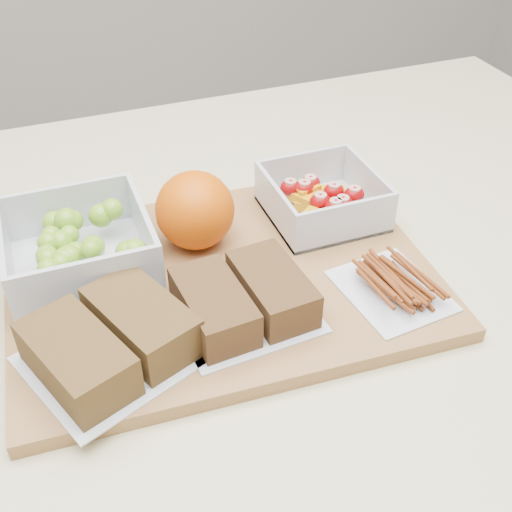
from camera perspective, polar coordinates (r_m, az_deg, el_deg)
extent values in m
cube|color=#9D7041|center=(0.65, -3.05, -2.17)|extent=(0.44, 0.32, 0.02)
cube|color=silver|center=(0.68, -15.16, -0.89)|extent=(0.14, 0.14, 0.01)
cube|color=silver|center=(0.72, -16.33, 4.00)|extent=(0.14, 0.01, 0.06)
cube|color=silver|center=(0.61, -14.62, -2.67)|extent=(0.14, 0.01, 0.06)
cube|color=silver|center=(0.67, -9.84, 2.21)|extent=(0.01, 0.13, 0.06)
cube|color=silver|center=(0.66, -21.27, -0.35)|extent=(0.01, 0.13, 0.06)
sphere|color=#70A522|center=(0.65, -16.60, -0.29)|extent=(0.02, 0.02, 0.02)
sphere|color=#70A522|center=(0.65, -18.02, -0.24)|extent=(0.02, 0.02, 0.02)
sphere|color=#70A522|center=(0.69, -16.22, 3.07)|extent=(0.02, 0.02, 0.02)
sphere|color=#70A522|center=(0.67, -14.27, 0.78)|extent=(0.02, 0.02, 0.02)
sphere|color=#70A522|center=(0.67, -17.96, 1.13)|extent=(0.02, 0.02, 0.02)
sphere|color=#70A522|center=(0.66, -15.71, 0.39)|extent=(0.02, 0.02, 0.02)
sphere|color=#70A522|center=(0.67, -17.74, 1.76)|extent=(0.02, 0.02, 0.02)
sphere|color=#70A522|center=(0.62, -10.74, 0.39)|extent=(0.03, 0.03, 0.03)
sphere|color=#70A522|center=(0.69, -13.64, 3.51)|extent=(0.03, 0.03, 0.03)
sphere|color=#70A522|center=(0.68, -16.48, 3.08)|extent=(0.03, 0.03, 0.03)
sphere|color=#70A522|center=(0.63, -17.98, -1.11)|extent=(0.02, 0.02, 0.02)
sphere|color=#70A522|center=(0.69, -12.70, 4.06)|extent=(0.02, 0.02, 0.02)
sphere|color=#70A522|center=(0.62, -14.32, -1.78)|extent=(0.02, 0.02, 0.02)
sphere|color=#70A522|center=(0.69, -16.29, 2.67)|extent=(0.02, 0.02, 0.02)
sphere|color=#70A522|center=(0.67, -16.96, 1.20)|extent=(0.02, 0.02, 0.02)
sphere|color=#70A522|center=(0.69, -16.04, 3.03)|extent=(0.02, 0.02, 0.02)
sphere|color=#70A522|center=(0.63, -11.30, 0.26)|extent=(0.03, 0.03, 0.03)
sphere|color=#70A522|center=(0.64, -10.86, -1.14)|extent=(0.02, 0.02, 0.02)
sphere|color=#70A522|center=(0.68, -16.27, 1.82)|extent=(0.02, 0.02, 0.02)
sphere|color=#70A522|center=(0.64, -16.96, -0.61)|extent=(0.02, 0.02, 0.02)
sphere|color=#70A522|center=(0.70, -17.47, 2.83)|extent=(0.03, 0.03, 0.03)
sphere|color=#70A522|center=(0.64, -14.44, 0.55)|extent=(0.02, 0.02, 0.02)
sphere|color=#70A522|center=(0.65, -16.27, -0.10)|extent=(0.02, 0.02, 0.02)
sphere|color=#70A522|center=(0.65, -18.09, 0.02)|extent=(0.02, 0.02, 0.02)
cube|color=silver|center=(0.74, 5.84, 3.82)|extent=(0.12, 0.12, 0.00)
cube|color=silver|center=(0.77, 4.11, 7.49)|extent=(0.12, 0.00, 0.05)
cube|color=silver|center=(0.68, 8.01, 2.86)|extent=(0.12, 0.00, 0.05)
cube|color=silver|center=(0.75, 9.92, 6.10)|extent=(0.00, 0.11, 0.05)
cube|color=silver|center=(0.70, 1.75, 4.45)|extent=(0.00, 0.11, 0.05)
cube|color=orange|center=(0.72, 6.82, 4.02)|extent=(0.03, 0.04, 0.01)
cube|color=orange|center=(0.74, 4.50, 5.42)|extent=(0.04, 0.05, 0.01)
cube|color=orange|center=(0.73, 6.45, 5.03)|extent=(0.04, 0.05, 0.01)
cube|color=orange|center=(0.75, 6.87, 5.26)|extent=(0.04, 0.04, 0.01)
cube|color=orange|center=(0.73, 4.38, 5.36)|extent=(0.04, 0.04, 0.01)
cube|color=orange|center=(0.73, 4.37, 5.98)|extent=(0.03, 0.03, 0.01)
cube|color=orange|center=(0.69, 5.39, 3.31)|extent=(0.04, 0.04, 0.01)
cube|color=orange|center=(0.72, 7.82, 4.00)|extent=(0.03, 0.03, 0.01)
cube|color=orange|center=(0.73, 4.71, 4.71)|extent=(0.04, 0.04, 0.01)
ellipsoid|color=#990707|center=(0.73, 6.92, 5.74)|extent=(0.02, 0.02, 0.02)
ellipsoid|color=#990707|center=(0.70, 7.70, 4.58)|extent=(0.02, 0.02, 0.02)
ellipsoid|color=#990707|center=(0.73, 3.07, 6.10)|extent=(0.02, 0.02, 0.02)
ellipsoid|color=#990707|center=(0.72, 8.71, 5.41)|extent=(0.02, 0.02, 0.02)
ellipsoid|color=#990707|center=(0.73, 4.31, 6.00)|extent=(0.02, 0.02, 0.02)
ellipsoid|color=#990707|center=(0.70, 7.06, 4.32)|extent=(0.02, 0.02, 0.02)
ellipsoid|color=#990707|center=(0.71, 5.72, 4.84)|extent=(0.02, 0.02, 0.02)
ellipsoid|color=#990707|center=(0.74, 4.84, 6.44)|extent=(0.02, 0.02, 0.02)
sphere|color=#D85405|center=(0.67, -5.45, 4.07)|extent=(0.08, 0.08, 0.08)
cube|color=silver|center=(0.58, -12.53, -8.74)|extent=(0.17, 0.17, 0.00)
cube|color=brown|center=(0.55, -15.61, -8.78)|extent=(0.09, 0.12, 0.04)
cube|color=brown|center=(0.57, -10.15, -5.76)|extent=(0.09, 0.12, 0.04)
cube|color=silver|center=(0.60, -1.10, -5.11)|extent=(0.13, 0.12, 0.00)
cube|color=#55371D|center=(0.58, -3.77, -4.52)|extent=(0.06, 0.10, 0.04)
cube|color=#55371D|center=(0.60, 1.45, -2.94)|extent=(0.06, 0.10, 0.04)
cube|color=silver|center=(0.64, 11.91, -3.03)|extent=(0.10, 0.12, 0.00)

